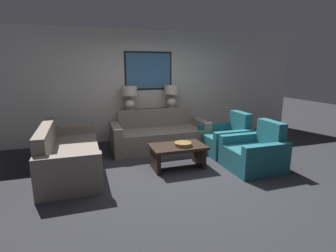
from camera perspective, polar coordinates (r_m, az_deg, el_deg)
ground_plane at (r=4.60m, az=3.61°, el=-10.32°), size 20.00×20.00×0.00m
back_wall at (r=6.62m, az=-4.32°, el=8.69°), size 8.32×0.12×2.65m
console_table at (r=6.50m, az=-3.59°, el=0.24°), size 1.49×0.39×0.79m
table_lamp_left at (r=6.27m, az=-8.34°, el=6.58°), size 0.36×0.36×0.57m
table_lamp_right at (r=6.53m, az=0.78°, el=6.96°), size 0.36×0.36×0.57m
couch_by_back_wall at (r=5.88m, az=-1.90°, el=-2.12°), size 2.12×0.92×0.84m
couch_by_side at (r=4.90m, az=-20.83°, el=-6.08°), size 0.92×2.12×0.84m
coffee_table at (r=4.76m, az=2.14°, el=-5.62°), size 0.98×0.61×0.42m
decorative_bowl at (r=4.70m, az=3.28°, el=-3.95°), size 0.31×0.31×0.06m
armchair_near_back_wall at (r=5.73m, az=12.65°, el=-2.93°), size 0.89×0.87×0.86m
armchair_near_camera at (r=4.96m, az=18.36°, el=-5.75°), size 0.89×0.87×0.86m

